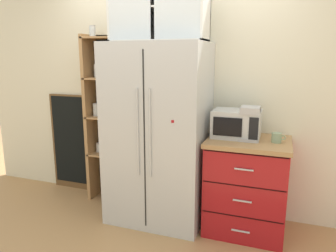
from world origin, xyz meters
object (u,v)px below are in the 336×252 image
object	(u,v)px
coffee_maker	(250,123)
mug_sage	(277,138)
refrigerator	(159,134)
mug_navy	(249,135)
chalkboard_menu	(73,142)
microwave	(237,124)
bottle_green	(249,127)

from	to	relation	value
coffee_maker	mug_sage	size ratio (longest dim) A/B	2.54
refrigerator	coffee_maker	size ratio (longest dim) A/B	5.78
mug_sage	mug_navy	bearing A→B (deg)	-177.66
chalkboard_menu	microwave	bearing A→B (deg)	-6.49
refrigerator	bottle_green	bearing A→B (deg)	-0.96
refrigerator	bottle_green	distance (m)	0.89
coffee_maker	mug_sage	xyz separation A→B (m)	(0.24, -0.03, -0.11)
refrigerator	mug_navy	distance (m)	0.89
mug_navy	bottle_green	world-z (taller)	bottle_green
microwave	bottle_green	bearing A→B (deg)	-40.29
refrigerator	coffee_maker	world-z (taller)	refrigerator
microwave	mug_navy	world-z (taller)	microwave
microwave	coffee_maker	xyz separation A→B (m)	(0.13, -0.04, 0.03)
refrigerator	microwave	world-z (taller)	refrigerator
coffee_maker	chalkboard_menu	bearing A→B (deg)	172.79
bottle_green	mug_navy	bearing A→B (deg)	85.74
mug_sage	bottle_green	bearing A→B (deg)	-171.26
refrigerator	mug_navy	size ratio (longest dim) A/B	16.92
refrigerator	mug_navy	bearing A→B (deg)	0.82
mug_sage	bottle_green	size ratio (longest dim) A/B	0.41
mug_navy	microwave	bearing A→B (deg)	148.18
microwave	bottle_green	distance (m)	0.17
refrigerator	coffee_maker	bearing A→B (deg)	3.24
mug_sage	chalkboard_menu	xyz separation A→B (m)	(-2.40, 0.30, -0.34)
coffee_maker	mug_navy	distance (m)	0.11
mug_sage	chalkboard_menu	distance (m)	2.45
refrigerator	mug_navy	xyz separation A→B (m)	(0.88, 0.01, 0.06)
bottle_green	chalkboard_menu	xyz separation A→B (m)	(-2.16, 0.34, -0.43)
microwave	chalkboard_menu	size ratio (longest dim) A/B	0.37
coffee_maker	bottle_green	size ratio (longest dim) A/B	1.03
mug_navy	bottle_green	bearing A→B (deg)	-94.26
mug_sage	chalkboard_menu	size ratio (longest dim) A/B	0.10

